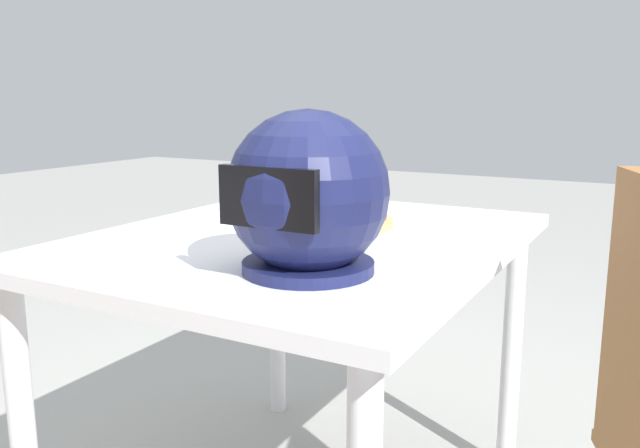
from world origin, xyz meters
The scene contains 4 objects.
dining_table centered at (0.00, 0.00, 0.62)m, with size 0.85×1.04×0.71m.
pizza_plate centered at (-0.05, -0.07, 0.71)m, with size 0.29×0.29×0.01m, color white.
pizza centered at (-0.05, -0.07, 0.73)m, with size 0.25×0.25×0.05m.
motorcycle_helmet centered at (-0.16, 0.26, 0.84)m, with size 0.28×0.28×0.28m.
Camera 1 is at (-0.71, 1.20, 1.01)m, focal length 36.52 mm.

